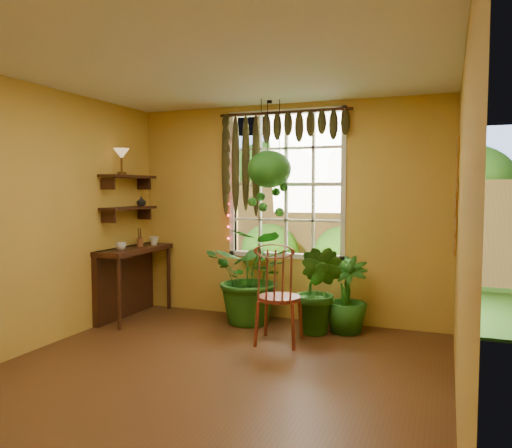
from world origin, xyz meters
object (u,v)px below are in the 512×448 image
(potted_plant_left, at_px, (253,276))
(hanging_basket, at_px, (269,172))
(counter_ledge, at_px, (128,274))
(windsor_chair, at_px, (278,310))
(potted_plant_mid, at_px, (319,290))

(potted_plant_left, relative_size, hanging_basket, 0.84)
(counter_ledge, relative_size, potted_plant_left, 1.02)
(windsor_chair, distance_m, potted_plant_mid, 0.60)
(potted_plant_left, height_order, potted_plant_mid, potted_plant_left)
(counter_ledge, xyz_separation_m, potted_plant_mid, (2.48, 0.11, -0.05))
(potted_plant_mid, bearing_deg, potted_plant_left, 169.23)
(counter_ledge, relative_size, windsor_chair, 0.97)
(windsor_chair, relative_size, potted_plant_mid, 1.22)
(potted_plant_left, distance_m, potted_plant_mid, 0.88)
(windsor_chair, height_order, potted_plant_left, windsor_chair)
(hanging_basket, bearing_deg, windsor_chair, -63.60)
(counter_ledge, height_order, potted_plant_mid, potted_plant_mid)
(counter_ledge, xyz_separation_m, potted_plant_left, (1.62, 0.27, 0.04))
(potted_plant_left, xyz_separation_m, hanging_basket, (0.18, 0.09, 1.26))
(counter_ledge, bearing_deg, potted_plant_mid, 2.56)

